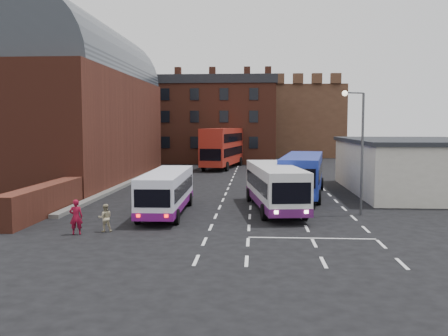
# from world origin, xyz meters

# --- Properties ---
(ground) EXTENTS (180.00, 180.00, 0.00)m
(ground) POSITION_xyz_m (0.00, 0.00, 0.00)
(ground) COLOR black
(railway_station) EXTENTS (12.00, 28.00, 16.00)m
(railway_station) POSITION_xyz_m (-15.50, 21.00, 7.64)
(railway_station) COLOR #602B1E
(railway_station) RESTS_ON ground
(forecourt_wall) EXTENTS (1.20, 10.00, 1.80)m
(forecourt_wall) POSITION_xyz_m (-10.20, 2.00, 0.90)
(forecourt_wall) COLOR #602B1E
(forecourt_wall) RESTS_ON ground
(cream_building) EXTENTS (10.40, 16.40, 4.25)m
(cream_building) POSITION_xyz_m (15.00, 14.00, 2.16)
(cream_building) COLOR beige
(cream_building) RESTS_ON ground
(brick_terrace) EXTENTS (22.00, 10.00, 11.00)m
(brick_terrace) POSITION_xyz_m (-6.00, 46.00, 5.50)
(brick_terrace) COLOR brown
(brick_terrace) RESTS_ON ground
(castle_keep) EXTENTS (22.00, 22.00, 12.00)m
(castle_keep) POSITION_xyz_m (6.00, 66.00, 6.00)
(castle_keep) COLOR brown
(castle_keep) RESTS_ON ground
(bus_white_outbound) EXTENTS (2.51, 9.40, 2.55)m
(bus_white_outbound) POSITION_xyz_m (-3.02, 3.12, 1.51)
(bus_white_outbound) COLOR white
(bus_white_outbound) RESTS_ON ground
(bus_white_inbound) EXTENTS (3.70, 10.57, 2.82)m
(bus_white_inbound) POSITION_xyz_m (3.52, 4.74, 1.67)
(bus_white_inbound) COLOR silver
(bus_white_inbound) RESTS_ON ground
(bus_blue) EXTENTS (4.30, 11.71, 3.12)m
(bus_blue) POSITION_xyz_m (5.84, 10.89, 1.84)
(bus_blue) COLOR #1A2D9C
(bus_blue) RESTS_ON ground
(bus_red_double) EXTENTS (4.73, 12.66, 4.95)m
(bus_red_double) POSITION_xyz_m (-1.80, 35.31, 2.63)
(bus_red_double) COLOR #AA2519
(bus_red_double) RESTS_ON ground
(street_lamp) EXTENTS (1.40, 0.72, 7.33)m
(street_lamp) POSITION_xyz_m (8.36, 3.27, 4.42)
(street_lamp) COLOR #494A4D
(street_lamp) RESTS_ON ground
(pedestrian_red) EXTENTS (0.70, 0.53, 1.73)m
(pedestrian_red) POSITION_xyz_m (-6.42, -2.91, 0.87)
(pedestrian_red) COLOR maroon
(pedestrian_red) RESTS_ON ground
(pedestrian_beige) EXTENTS (0.81, 0.72, 1.41)m
(pedestrian_beige) POSITION_xyz_m (-5.20, -2.18, 0.70)
(pedestrian_beige) COLOR tan
(pedestrian_beige) RESTS_ON ground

